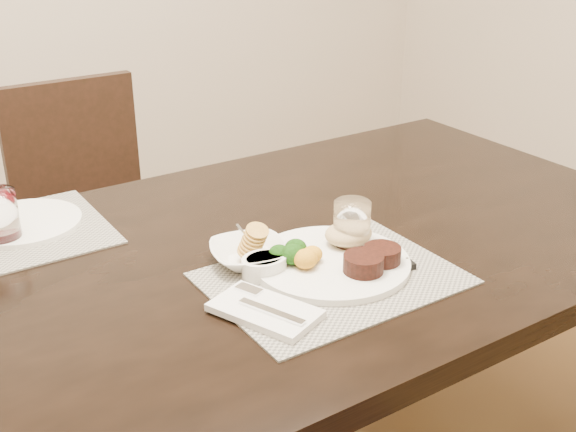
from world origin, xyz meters
TOP-DOWN VIEW (x-y plane):
  - dining_table at (0.00, 0.00)m, footprint 2.00×1.00m
  - chair_far at (0.00, 0.93)m, footprint 0.42×0.42m
  - placemat_near at (0.11, -0.19)m, footprint 0.46×0.34m
  - dinner_plate at (0.15, -0.15)m, footprint 0.31×0.31m
  - napkin_fork at (-0.06, -0.23)m, footprint 0.17×0.21m
  - steak_knife at (0.26, -0.17)m, footprint 0.04×0.24m
  - cracker_bowl at (0.01, -0.05)m, footprint 0.19×0.19m
  - sauce_ramekin at (0.01, -0.10)m, footprint 0.09×0.14m
  - wine_glass_near at (0.21, -0.11)m, footprint 0.08×0.08m
  - far_plate at (-0.31, 0.38)m, footprint 0.25×0.25m

SIDE VIEW (x-z plane):
  - chair_far at x=0.00m, z-range 0.05..0.95m
  - dining_table at x=0.00m, z-range 0.29..1.04m
  - placemat_near at x=0.11m, z-range 0.75..0.75m
  - steak_knife at x=0.26m, z-range 0.75..0.77m
  - far_plate at x=-0.31m, z-range 0.75..0.76m
  - napkin_fork at x=-0.06m, z-range 0.75..0.77m
  - dinner_plate at x=0.15m, z-range 0.74..0.80m
  - sauce_ramekin at x=0.01m, z-range 0.74..0.81m
  - cracker_bowl at x=0.01m, z-range 0.74..0.81m
  - wine_glass_near at x=0.21m, z-range 0.75..0.85m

